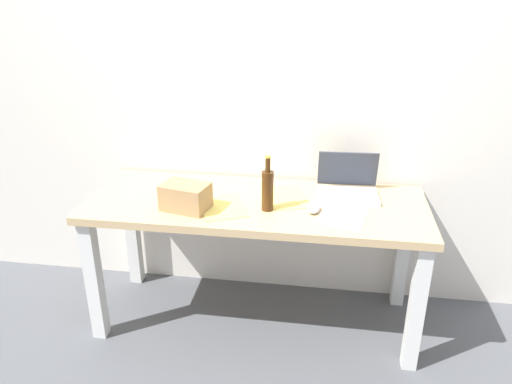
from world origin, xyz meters
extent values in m
plane|color=#515459|center=(0.00, 0.00, 0.00)|extent=(8.00, 8.00, 0.00)
cube|color=silver|center=(0.00, 0.39, 1.30)|extent=(5.20, 0.08, 2.60)
cube|color=tan|center=(0.00, 0.00, 0.71)|extent=(1.73, 0.65, 0.04)
cube|color=silver|center=(-0.80, -0.27, 0.34)|extent=(0.07, 0.07, 0.69)
cube|color=silver|center=(0.80, -0.27, 0.34)|extent=(0.07, 0.07, 0.69)
cube|color=silver|center=(-0.80, 0.27, 0.34)|extent=(0.07, 0.07, 0.69)
cube|color=silver|center=(0.80, 0.27, 0.34)|extent=(0.07, 0.07, 0.69)
cube|color=silver|center=(0.46, 0.12, 0.74)|extent=(0.32, 0.23, 0.02)
cube|color=#333842|center=(0.46, 0.23, 0.84)|extent=(0.31, 0.06, 0.19)
cylinder|color=#47280F|center=(0.07, -0.09, 0.83)|extent=(0.06, 0.06, 0.20)
cylinder|color=#47280F|center=(0.07, -0.09, 0.96)|extent=(0.02, 0.02, 0.07)
cylinder|color=gold|center=(0.07, -0.09, 1.00)|extent=(0.03, 0.03, 0.01)
ellipsoid|color=silver|center=(0.30, -0.08, 0.74)|extent=(0.07, 0.11, 0.03)
cube|color=tan|center=(-0.33, -0.14, 0.79)|extent=(0.25, 0.20, 0.13)
cube|color=#F4E06B|center=(-0.16, -0.09, 0.73)|extent=(0.31, 0.36, 0.00)
cube|color=white|center=(0.44, -0.09, 0.73)|extent=(0.27, 0.33, 0.00)
cube|color=#F4E06B|center=(0.15, 0.07, 0.73)|extent=(0.29, 0.34, 0.00)
camera|label=1|loc=(0.34, -2.26, 1.77)|focal=34.57mm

